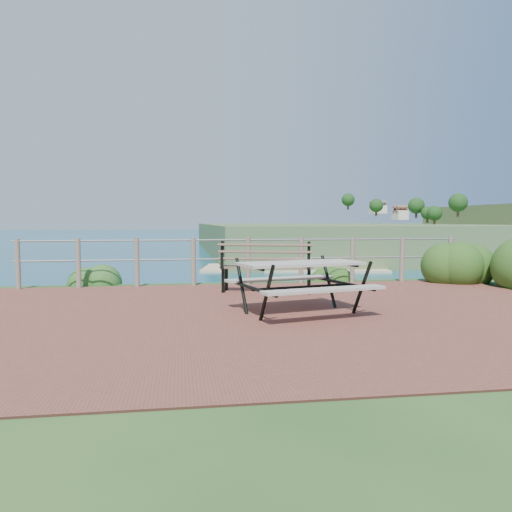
{
  "coord_description": "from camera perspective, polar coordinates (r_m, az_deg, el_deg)",
  "views": [
    {
      "loc": [
        -1.42,
        -7.06,
        1.36
      ],
      "look_at": [
        -0.1,
        1.61,
        0.75
      ],
      "focal_mm": 35.0,
      "sensor_mm": 36.0,
      "label": 1
    }
  ],
  "objects": [
    {
      "name": "ground",
      "position": [
        7.33,
        2.67,
        -6.72
      ],
      "size": [
        10.0,
        7.0,
        0.12
      ],
      "primitive_type": "cube",
      "color": "brown",
      "rests_on": "ground"
    },
    {
      "name": "ocean",
      "position": [
        207.07,
        -8.29,
        3.58
      ],
      "size": [
        1200.0,
        1200.0,
        0.0
      ],
      "primitive_type": "plane",
      "color": "#146A7A",
      "rests_on": "ground"
    },
    {
      "name": "safety_railing",
      "position": [
        10.54,
        -0.9,
        -0.3
      ],
      "size": [
        9.4,
        0.1,
        1.0
      ],
      "color": "#6B5B4C",
      "rests_on": "ground"
    },
    {
      "name": "picnic_table",
      "position": [
        7.27,
        5.12,
        -2.98
      ],
      "size": [
        1.9,
        1.51,
        0.75
      ],
      "rotation": [
        0.0,
        0.0,
        0.24
      ],
      "color": "gray",
      "rests_on": "ground"
    },
    {
      "name": "park_bench",
      "position": [
        9.41,
        1.21,
        -0.39
      ],
      "size": [
        1.79,
        0.91,
        0.98
      ],
      "rotation": [
        0.0,
        0.0,
        -0.29
      ],
      "color": "brown",
      "rests_on": "ground"
    },
    {
      "name": "shrub_right_edge",
      "position": [
        12.03,
        21.85,
        -2.8
      ],
      "size": [
        1.07,
        1.07,
        1.53
      ],
      "primitive_type": "ellipsoid",
      "color": "#1D4716",
      "rests_on": "ground"
    },
    {
      "name": "shrub_lip_west",
      "position": [
        11.49,
        -18.01,
        -3.01
      ],
      "size": [
        0.88,
        0.88,
        0.66
      ],
      "primitive_type": "ellipsoid",
      "color": "#274E1D",
      "rests_on": "ground"
    },
    {
      "name": "shrub_lip_east",
      "position": [
        11.85,
        8.35,
        -2.65
      ],
      "size": [
        0.85,
        0.85,
        0.62
      ],
      "primitive_type": "ellipsoid",
      "color": "#1D4716",
      "rests_on": "ground"
    }
  ]
}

